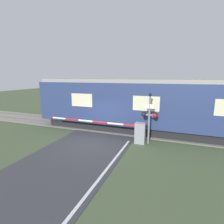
% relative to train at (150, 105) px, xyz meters
% --- Properties ---
extents(ground_plane, '(80.00, 80.00, 0.00)m').
position_rel_train_xyz_m(ground_plane, '(-2.80, -3.43, -1.92)').
color(ground_plane, '#475638').
extents(track_bed, '(36.00, 3.20, 0.13)m').
position_rel_train_xyz_m(track_bed, '(-2.80, 0.00, -1.90)').
color(track_bed, gray).
rests_on(track_bed, ground_plane).
extents(train, '(16.72, 3.04, 3.75)m').
position_rel_train_xyz_m(train, '(0.00, 0.00, 0.00)').
color(train, black).
rests_on(train, ground_plane).
extents(crossing_barrier, '(6.68, 0.44, 1.27)m').
position_rel_train_xyz_m(crossing_barrier, '(-0.70, -2.50, -1.21)').
color(crossing_barrier, gray).
rests_on(crossing_barrier, ground_plane).
extents(signal_post, '(0.93, 0.26, 3.02)m').
position_rel_train_xyz_m(signal_post, '(0.36, -2.37, -0.21)').
color(signal_post, gray).
rests_on(signal_post, ground_plane).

